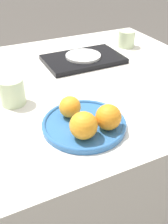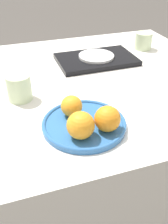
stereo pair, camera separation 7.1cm
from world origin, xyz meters
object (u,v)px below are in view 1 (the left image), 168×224
fruit_platter (84,124)px  cup_1 (126,39)px  cup_0 (12,92)px  side_plate (83,56)px  orange_1 (70,107)px  orange_2 (84,125)px  orange_0 (108,117)px  serving_tray (83,59)px

fruit_platter → cup_1: size_ratio=3.00×
fruit_platter → cup_0: (-0.15, 0.21, 0.03)m
cup_0 → side_plate: bearing=31.2°
orange_1 → cup_1: size_ratio=0.78×
orange_1 → orange_2: orange_2 is taller
orange_0 → cup_0: (-0.20, 0.26, -0.01)m
side_plate → cup_0: cup_0 is taller
orange_2 → serving_tray: orange_2 is taller
side_plate → cup_0: 0.41m
fruit_platter → orange_0: bearing=-44.4°
serving_tray → side_plate: 0.02m
orange_0 → side_plate: size_ratio=0.47×
orange_1 → serving_tray: 0.43m
side_plate → cup_1: size_ratio=1.89×
serving_tray → cup_0: bearing=-148.8°
orange_0 → orange_1: orange_0 is taller
orange_2 → serving_tray: 0.53m
orange_0 → orange_2: (-0.08, -0.01, 0.00)m
orange_0 → cup_0: bearing=127.5°
orange_1 → side_plate: 0.43m
orange_0 → orange_1: 0.12m
orange_2 → side_plate: size_ratio=0.49×
fruit_platter → orange_0: orange_0 is taller
orange_1 → orange_0: bearing=-53.8°
fruit_platter → orange_2: 0.07m
orange_1 → side_plate: orange_1 is taller
side_plate → cup_1: bearing=15.7°
orange_0 → fruit_platter: bearing=135.6°
side_plate → orange_0: bearing=-107.6°
orange_0 → cup_1: size_ratio=0.89×
orange_1 → orange_2: size_ratio=0.85×
side_plate → orange_2: bearing=-115.3°
orange_1 → fruit_platter: bearing=-66.2°
side_plate → serving_tray: bearing=0.0°
fruit_platter → cup_0: bearing=125.4°
cup_1 → orange_1: bearing=-137.3°
orange_2 → orange_0: bearing=4.7°
fruit_platter → orange_2: size_ratio=3.26×
fruit_platter → cup_1: bearing=47.0°
fruit_platter → serving_tray: 0.47m
cup_0 → cup_1: (0.61, 0.29, -0.00)m
orange_2 → serving_tray: size_ratio=0.22×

